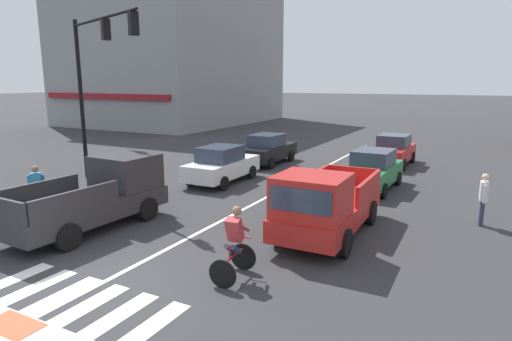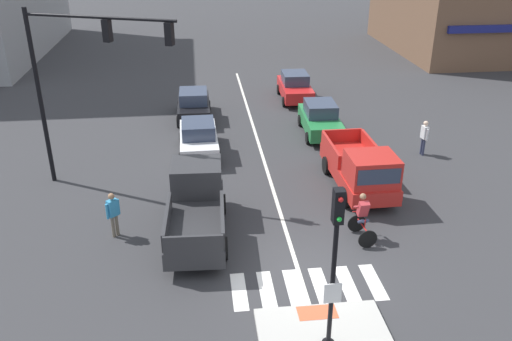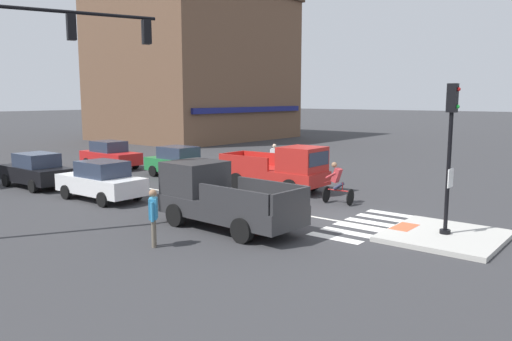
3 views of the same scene
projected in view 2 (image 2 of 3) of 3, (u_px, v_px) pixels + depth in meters
ground_plane at (302, 271)px, 16.91m from camera, size 300.00×300.00×0.00m
tactile_pad_front at (317, 312)px, 14.92m from camera, size 1.10×0.60×0.01m
signal_pole at (335, 257)px, 12.62m from camera, size 0.44×0.38×4.49m
crosswalk_stripe_a at (239, 291)px, 16.00m from camera, size 0.44×1.80×0.01m
crosswalk_stripe_b at (267, 289)px, 16.08m from camera, size 0.44×1.80×0.01m
crosswalk_stripe_c at (294, 287)px, 16.17m from camera, size 0.44×1.80×0.01m
crosswalk_stripe_d at (321, 286)px, 16.25m from camera, size 0.44×1.80×0.01m
crosswalk_stripe_e at (347, 284)px, 16.33m from camera, size 0.44×1.80×0.01m
crosswalk_stripe_f at (373, 282)px, 16.42m from camera, size 0.44×1.80×0.01m
lane_centre_line at (260, 149)px, 25.89m from camera, size 0.14×28.00×0.01m
traffic_light_mast at (77, 68)px, 20.27m from camera, size 5.72×2.36×7.11m
car_black_westbound_distant at (194, 105)px, 29.44m from camera, size 1.87×4.11×1.64m
car_green_eastbound_far at (320, 119)px, 27.38m from camera, size 1.96×4.16×1.64m
car_red_eastbound_distant at (295, 87)px, 32.61m from camera, size 1.93×4.14×1.64m
car_white_westbound_far at (199, 138)px, 25.00m from camera, size 1.89×4.12×1.64m
pickup_truck_red_eastbound_mid at (361, 170)px, 21.43m from camera, size 2.11×5.12×2.08m
pickup_truck_charcoal_westbound_near at (196, 205)px, 18.79m from camera, size 2.21×5.17×2.08m
cyclist at (363, 216)px, 18.29m from camera, size 0.74×1.13×1.68m
pedestrian_at_curb_left at (113, 211)px, 18.39m from camera, size 0.43×0.41×1.67m
pedestrian_waiting_far_side at (424, 135)px, 24.86m from camera, size 0.26×0.55×1.67m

